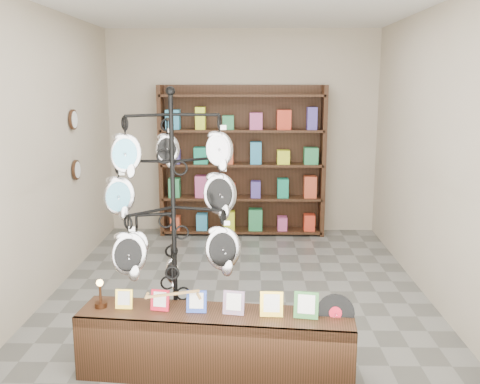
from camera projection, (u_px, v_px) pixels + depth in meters
The scene contains 6 objects.
ground at pixel (238, 291), 5.83m from camera, with size 5.00×5.00×0.00m, color slate.
room_envelope at pixel (238, 120), 5.46m from camera, with size 5.00×5.00×5.00m.
display_tree at pixel (173, 208), 4.15m from camera, with size 1.14×1.12×2.20m.
front_shelf at pixel (216, 344), 4.10m from camera, with size 2.12×0.64×0.74m.
back_shelving at pixel (242, 166), 7.88m from camera, with size 2.42×0.36×2.20m.
wall_clocks at pixel (75, 145), 6.36m from camera, with size 0.03×0.24×0.84m.
Camera 1 is at (0.14, -5.50, 2.22)m, focal length 40.00 mm.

